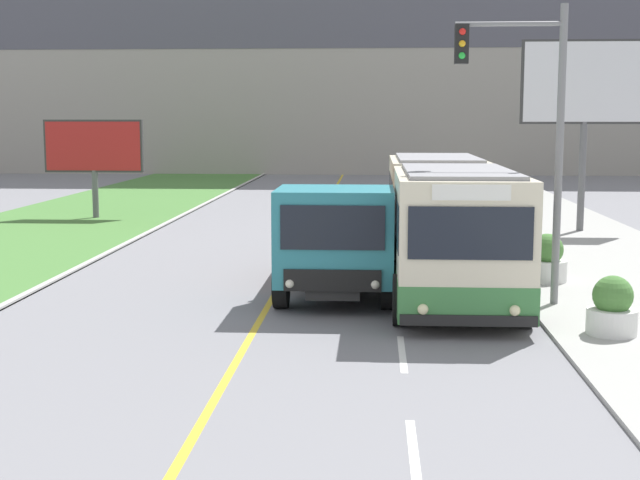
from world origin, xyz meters
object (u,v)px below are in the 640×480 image
object	(u,v)px
traffic_light_mast	(530,118)
planter_round_near	(612,309)
dump_truck	(337,242)
billboard_large	(585,89)
city_bus	(445,222)
billboard_small	(94,149)
planter_round_third	(517,233)
planter_round_second	(547,260)
car_distant	(416,195)

from	to	relation	value
traffic_light_mast	planter_round_near	distance (m)	4.49
dump_truck	traffic_light_mast	size ratio (longest dim) A/B	0.98
dump_truck	billboard_large	bearing A→B (deg)	56.20
city_bus	traffic_light_mast	distance (m)	3.98
city_bus	billboard_large	world-z (taller)	billboard_large
billboard_large	planter_round_near	bearing A→B (deg)	-100.59
billboard_small	planter_round_third	distance (m)	17.58
traffic_light_mast	billboard_small	bearing A→B (deg)	131.79
billboard_small	planter_round_second	distance (m)	20.48
city_bus	car_distant	bearing A→B (deg)	89.77
dump_truck	traffic_light_mast	xyz separation A→B (m)	(4.03, -0.62, 2.71)
billboard_large	planter_round_second	distance (m)	11.27
billboard_small	planter_round_third	xyz separation A→B (m)	(15.43, -8.12, -2.20)
billboard_small	planter_round_near	world-z (taller)	billboard_small
billboard_large	billboard_small	distance (m)	18.79
car_distant	planter_round_near	world-z (taller)	car_distant
city_bus	planter_round_near	world-z (taller)	city_bus
city_bus	car_distant	size ratio (longest dim) A/B	2.70
traffic_light_mast	planter_round_second	size ratio (longest dim) A/B	5.44
traffic_light_mast	planter_round_second	world-z (taller)	traffic_light_mast
planter_round_second	planter_round_third	world-z (taller)	planter_round_second
billboard_small	planter_round_second	size ratio (longest dim) A/B	3.42
billboard_small	planter_round_third	size ratio (longest dim) A/B	3.61
planter_round_third	city_bus	bearing A→B (deg)	-116.26
traffic_light_mast	billboard_small	size ratio (longest dim) A/B	1.59
planter_round_near	planter_round_second	world-z (taller)	planter_round_second
dump_truck	car_distant	world-z (taller)	dump_truck
billboard_large	traffic_light_mast	bearing A→B (deg)	-107.55
billboard_small	planter_round_near	xyz separation A→B (m)	(15.48, -18.73, -2.21)
city_bus	car_distant	world-z (taller)	city_bus
planter_round_second	planter_round_third	bearing A→B (deg)	88.67
city_bus	billboard_small	bearing A→B (deg)	133.94
billboard_large	planter_round_second	size ratio (longest dim) A/B	5.74
planter_round_second	city_bus	bearing A→B (deg)	178.01
billboard_large	planter_round_near	distance (m)	16.12
dump_truck	planter_round_second	distance (m)	5.42
car_distant	traffic_light_mast	size ratio (longest dim) A/B	0.68
city_bus	planter_round_third	distance (m)	5.89
billboard_small	car_distant	bearing A→B (deg)	15.86
car_distant	billboard_small	world-z (taller)	billboard_small
car_distant	billboard_large	size ratio (longest dim) A/B	0.65
city_bus	planter_round_third	size ratio (longest dim) A/B	10.62
traffic_light_mast	planter_round_near	xyz separation A→B (m)	(1.13, -2.67, -3.43)
planter_round_near	dump_truck	bearing A→B (deg)	147.46
planter_round_near	billboard_large	bearing A→B (deg)	79.41
billboard_small	planter_round_second	world-z (taller)	billboard_small
planter_round_third	planter_round_near	bearing A→B (deg)	-89.74
car_distant	city_bus	bearing A→B (deg)	-90.23
car_distant	traffic_light_mast	bearing A→B (deg)	-85.85
car_distant	dump_truck	bearing A→B (deg)	-97.74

